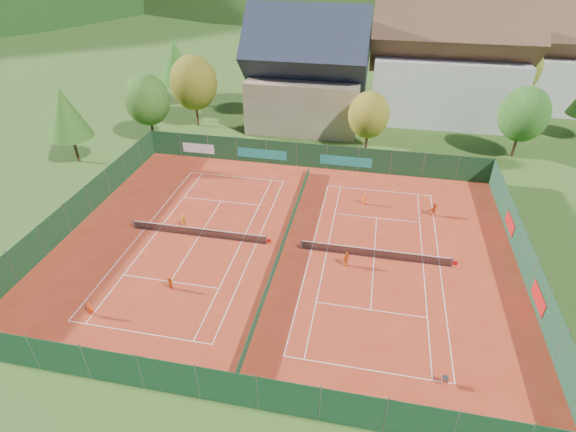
# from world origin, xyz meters

# --- Properties ---
(ground) EXTENTS (600.00, 600.00, 0.00)m
(ground) POSITION_xyz_m (0.00, 0.00, -0.02)
(ground) COLOR #2E5019
(ground) RESTS_ON ground
(clay_pad) EXTENTS (40.00, 32.00, 0.01)m
(clay_pad) POSITION_xyz_m (0.00, 0.00, 0.01)
(clay_pad) COLOR #A82D18
(clay_pad) RESTS_ON ground
(court_markings_left) EXTENTS (11.03, 23.83, 0.00)m
(court_markings_left) POSITION_xyz_m (-8.00, 0.00, 0.01)
(court_markings_left) COLOR white
(court_markings_left) RESTS_ON ground
(court_markings_right) EXTENTS (11.03, 23.83, 0.00)m
(court_markings_right) POSITION_xyz_m (8.00, 0.00, 0.01)
(court_markings_right) COLOR white
(court_markings_right) RESTS_ON ground
(tennis_net_left) EXTENTS (13.30, 0.10, 1.02)m
(tennis_net_left) POSITION_xyz_m (-7.85, 0.00, 0.51)
(tennis_net_left) COLOR #59595B
(tennis_net_left) RESTS_ON ground
(tennis_net_right) EXTENTS (13.30, 0.10, 1.02)m
(tennis_net_right) POSITION_xyz_m (8.15, 0.00, 0.51)
(tennis_net_right) COLOR #59595B
(tennis_net_right) RESTS_ON ground
(court_divider) EXTENTS (0.03, 28.80, 1.00)m
(court_divider) POSITION_xyz_m (0.00, 0.00, 0.50)
(court_divider) COLOR #153B23
(court_divider) RESTS_ON ground
(fence_north) EXTENTS (40.00, 0.10, 3.00)m
(fence_north) POSITION_xyz_m (-0.46, 15.99, 1.47)
(fence_north) COLOR #153A1E
(fence_north) RESTS_ON ground
(fence_south) EXTENTS (40.00, 0.04, 3.00)m
(fence_south) POSITION_xyz_m (0.00, -16.00, 1.50)
(fence_south) COLOR #163D22
(fence_south) RESTS_ON ground
(fence_west) EXTENTS (0.04, 32.00, 3.00)m
(fence_west) POSITION_xyz_m (-20.00, 0.00, 1.50)
(fence_west) COLOR #15391C
(fence_west) RESTS_ON ground
(fence_east) EXTENTS (0.09, 32.00, 3.00)m
(fence_east) POSITION_xyz_m (20.00, 0.05, 1.48)
(fence_east) COLOR #143722
(fence_east) RESTS_ON ground
(chalet) EXTENTS (16.20, 12.00, 16.00)m
(chalet) POSITION_xyz_m (-3.00, 30.00, 6.62)
(chalet) COLOR tan
(chalet) RESTS_ON ground
(hotel_block_a) EXTENTS (21.60, 11.00, 17.25)m
(hotel_block_a) POSITION_xyz_m (16.00, 36.00, 7.38)
(hotel_block_a) COLOR silver
(hotel_block_a) RESTS_ON ground
(hotel_block_b) EXTENTS (17.28, 10.00, 15.50)m
(hotel_block_b) POSITION_xyz_m (30.00, 44.00, 6.62)
(hotel_block_b) COLOR silver
(hotel_block_b) RESTS_ON ground
(tree_west_front) EXTENTS (5.72, 5.72, 8.69)m
(tree_west_front) POSITION_xyz_m (-22.00, 20.00, 5.39)
(tree_west_front) COLOR #422D17
(tree_west_front) RESTS_ON ground
(tree_west_mid) EXTENTS (6.44, 6.44, 9.78)m
(tree_west_mid) POSITION_xyz_m (-18.00, 26.00, 6.07)
(tree_west_mid) COLOR #4B2D1A
(tree_west_mid) RESTS_ON ground
(tree_west_back) EXTENTS (5.60, 5.60, 10.00)m
(tree_west_back) POSITION_xyz_m (-24.00, 34.00, 6.74)
(tree_west_back) COLOR #482919
(tree_west_back) RESTS_ON ground
(tree_center) EXTENTS (5.01, 5.01, 7.60)m
(tree_center) POSITION_xyz_m (6.00, 22.00, 4.72)
(tree_center) COLOR #442918
(tree_center) RESTS_ON ground
(tree_east_front) EXTENTS (5.72, 5.72, 8.69)m
(tree_east_front) POSITION_xyz_m (24.00, 24.00, 5.39)
(tree_east_front) COLOR #4B2F1B
(tree_east_front) RESTS_ON ground
(tree_west_side) EXTENTS (5.04, 5.04, 9.00)m
(tree_west_side) POSITION_xyz_m (-28.00, 12.00, 6.06)
(tree_west_side) COLOR #463219
(tree_west_side) RESTS_ON ground
(tree_east_back) EXTENTS (7.15, 7.15, 10.86)m
(tree_east_back) POSITION_xyz_m (26.00, 40.00, 6.74)
(tree_east_back) COLOR #473319
(tree_east_back) RESTS_ON ground
(mountain_backdrop) EXTENTS (820.00, 530.00, 242.00)m
(mountain_backdrop) POSITION_xyz_m (28.54, 233.48, -39.64)
(mountain_backdrop) COLOR black
(mountain_backdrop) RESTS_ON ground
(ball_hopper) EXTENTS (0.34, 0.34, 0.80)m
(ball_hopper) POSITION_xyz_m (12.77, -12.07, 0.56)
(ball_hopper) COLOR slate
(ball_hopper) RESTS_ON ground
(loose_ball_0) EXTENTS (0.07, 0.07, 0.07)m
(loose_ball_0) POSITION_xyz_m (-9.56, -7.75, 0.03)
(loose_ball_0) COLOR #CCD833
(loose_ball_0) RESTS_ON ground
(loose_ball_1) EXTENTS (0.07, 0.07, 0.07)m
(loose_ball_1) POSITION_xyz_m (5.50, -8.61, 0.03)
(loose_ball_1) COLOR #CCD833
(loose_ball_1) RESTS_ON ground
(loose_ball_2) EXTENTS (0.07, 0.07, 0.07)m
(loose_ball_2) POSITION_xyz_m (0.46, 3.09, 0.03)
(loose_ball_2) COLOR #CCD833
(loose_ball_2) RESTS_ON ground
(loose_ball_3) EXTENTS (0.07, 0.07, 0.07)m
(loose_ball_3) POSITION_xyz_m (-5.43, 6.78, 0.03)
(loose_ball_3) COLOR #CCD833
(loose_ball_3) RESTS_ON ground
(player_left_near) EXTENTS (0.55, 0.45, 1.30)m
(player_left_near) POSITION_xyz_m (-12.09, -11.03, 0.65)
(player_left_near) COLOR #D74613
(player_left_near) RESTS_ON ground
(player_left_mid) EXTENTS (0.71, 0.64, 1.20)m
(player_left_mid) POSITION_xyz_m (-7.56, -7.25, 0.60)
(player_left_mid) COLOR #E35614
(player_left_mid) RESTS_ON ground
(player_left_far) EXTENTS (1.00, 0.68, 1.43)m
(player_left_far) POSITION_xyz_m (-9.81, 1.10, 0.72)
(player_left_far) COLOR #DB5F13
(player_left_far) RESTS_ON ground
(player_right_near) EXTENTS (0.81, 0.89, 1.46)m
(player_right_near) POSITION_xyz_m (5.70, -1.58, 0.73)
(player_right_near) COLOR #D85413
(player_right_near) RESTS_ON ground
(player_right_far_a) EXTENTS (0.64, 0.48, 1.18)m
(player_right_far_a) POSITION_xyz_m (6.64, 8.75, 0.59)
(player_right_far_a) COLOR #F95716
(player_right_far_a) RESTS_ON ground
(player_right_far_b) EXTENTS (1.22, 1.17, 1.38)m
(player_right_far_b) POSITION_xyz_m (13.40, 7.98, 0.69)
(player_right_far_b) COLOR #CD4412
(player_right_far_b) RESTS_ON ground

